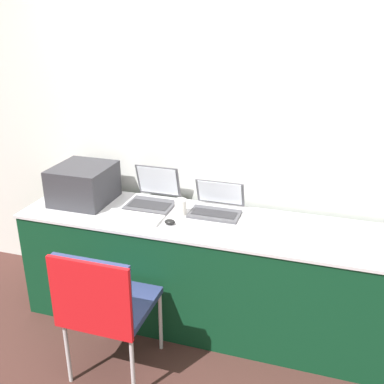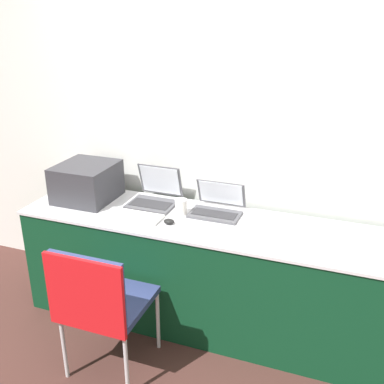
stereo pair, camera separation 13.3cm
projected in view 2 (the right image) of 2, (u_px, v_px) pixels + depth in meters
The scene contains 10 objects.
ground_plane at pixel (195, 348), 2.96m from camera, with size 14.00×14.00×0.00m, color #472823.
wall_back at pixel (230, 131), 3.08m from camera, with size 8.00×0.05×2.60m.
table at pixel (210, 274), 3.07m from camera, with size 2.60×0.62×0.79m.
printer at pixel (86, 181), 3.23m from camera, with size 0.39×0.41×0.26m.
laptop_left at pixel (155, 195), 3.20m from camera, with size 0.32×0.33×0.26m.
laptop_right at pixel (217, 207), 3.04m from camera, with size 0.34×0.28×0.21m.
external_keyboard at pixel (133, 216), 2.98m from camera, with size 0.39×0.15×0.02m.
coffee_cup at pixel (181, 207), 3.02m from camera, with size 0.08×0.08×0.11m.
mouse at pixel (169, 221), 2.89m from camera, with size 0.07×0.05×0.03m.
chair at pixel (98, 299), 2.54m from camera, with size 0.47×0.49×0.87m.
Camera 2 is at (0.81, -2.22, 2.06)m, focal length 42.00 mm.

